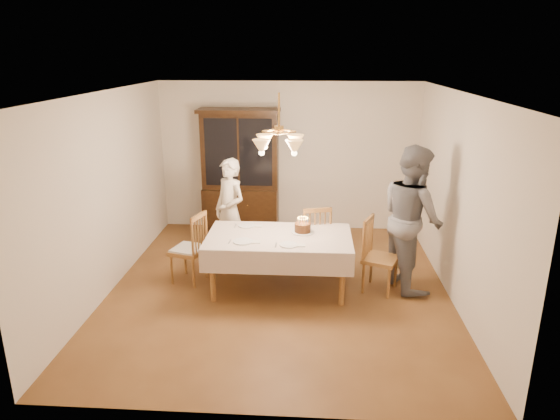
# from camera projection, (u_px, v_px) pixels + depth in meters

# --- Properties ---
(ground) EXTENTS (5.00, 5.00, 0.00)m
(ground) POSITION_uv_depth(u_px,v_px,m) (279.00, 288.00, 6.79)
(ground) COLOR brown
(ground) RESTS_ON ground
(room_shell) EXTENTS (5.00, 5.00, 5.00)m
(room_shell) POSITION_uv_depth(u_px,v_px,m) (279.00, 175.00, 6.31)
(room_shell) COLOR white
(room_shell) RESTS_ON ground
(dining_table) EXTENTS (1.90, 1.10, 0.76)m
(dining_table) POSITION_uv_depth(u_px,v_px,m) (279.00, 241.00, 6.58)
(dining_table) COLOR brown
(dining_table) RESTS_ON ground
(china_hutch) EXTENTS (1.38, 0.54, 2.16)m
(china_hutch) POSITION_uv_depth(u_px,v_px,m) (240.00, 174.00, 8.66)
(china_hutch) COLOR black
(china_hutch) RESTS_ON ground
(chair_far_side) EXTENTS (0.53, 0.52, 1.00)m
(chair_far_side) POSITION_uv_depth(u_px,v_px,m) (314.00, 241.00, 7.24)
(chair_far_side) COLOR brown
(chair_far_side) RESTS_ON ground
(chair_left_end) EXTENTS (0.53, 0.54, 1.00)m
(chair_left_end) POSITION_uv_depth(u_px,v_px,m) (189.00, 250.00, 6.87)
(chair_left_end) COLOR brown
(chair_left_end) RESTS_ON ground
(chair_right_end) EXTENTS (0.56, 0.57, 1.00)m
(chair_right_end) POSITION_uv_depth(u_px,v_px,m) (380.00, 259.00, 6.60)
(chair_right_end) COLOR brown
(chair_right_end) RESTS_ON ground
(elderly_woman) EXTENTS (0.69, 0.67, 1.59)m
(elderly_woman) POSITION_uv_depth(u_px,v_px,m) (230.00, 211.00, 7.46)
(elderly_woman) COLOR white
(elderly_woman) RESTS_ON ground
(adult_in_grey) EXTENTS (0.99, 1.12, 1.94)m
(adult_in_grey) POSITION_uv_depth(u_px,v_px,m) (412.00, 218.00, 6.60)
(adult_in_grey) COLOR slate
(adult_in_grey) RESTS_ON ground
(birthday_cake) EXTENTS (0.30, 0.30, 0.21)m
(birthday_cake) POSITION_uv_depth(u_px,v_px,m) (303.00, 228.00, 6.65)
(birthday_cake) COLOR white
(birthday_cake) RESTS_ON dining_table
(place_setting_near_left) EXTENTS (0.40, 0.26, 0.02)m
(place_setting_near_left) POSITION_uv_depth(u_px,v_px,m) (244.00, 241.00, 6.34)
(place_setting_near_left) COLOR white
(place_setting_near_left) RESTS_ON dining_table
(place_setting_near_right) EXTENTS (0.37, 0.23, 0.02)m
(place_setting_near_right) POSITION_uv_depth(u_px,v_px,m) (290.00, 245.00, 6.22)
(place_setting_near_right) COLOR white
(place_setting_near_right) RESTS_ON dining_table
(place_setting_far_left) EXTENTS (0.38, 0.24, 0.02)m
(place_setting_far_left) POSITION_uv_depth(u_px,v_px,m) (248.00, 226.00, 6.91)
(place_setting_far_left) COLOR white
(place_setting_far_left) RESTS_ON dining_table
(chandelier) EXTENTS (0.62, 0.62, 0.73)m
(chandelier) POSITION_uv_depth(u_px,v_px,m) (279.00, 144.00, 6.19)
(chandelier) COLOR #BF8C3F
(chandelier) RESTS_ON ground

